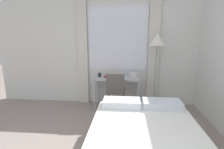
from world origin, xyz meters
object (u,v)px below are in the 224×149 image
object	(u,v)px
telephone	(133,75)
mug	(100,75)
desk_chair	(116,89)
standing_lamp	(157,47)
desk	(117,80)
book	(111,77)

from	to	relation	value
telephone	mug	distance (m)	0.76
desk_chair	mug	size ratio (longest dim) A/B	10.04
standing_lamp	mug	distance (m)	1.42
desk	mug	size ratio (longest dim) A/B	11.87
desk	book	size ratio (longest dim) A/B	3.47
desk	standing_lamp	size ratio (longest dim) A/B	0.61
desk	desk_chair	world-z (taller)	desk_chair
desk	standing_lamp	bearing A→B (deg)	-3.91
desk_chair	book	distance (m)	0.34
book	mug	size ratio (longest dim) A/B	3.42
standing_lamp	book	distance (m)	1.21
desk_chair	mug	world-z (taller)	desk_chair
mug	book	bearing A→B (deg)	-4.04
standing_lamp	telephone	distance (m)	0.83
book	standing_lamp	bearing A→B (deg)	-2.56
desk	book	world-z (taller)	book
standing_lamp	mug	world-z (taller)	standing_lamp
telephone	book	size ratio (longest dim) A/B	0.52
desk_chair	telephone	bearing A→B (deg)	37.98
book	mug	distance (m)	0.27
desk	mug	world-z (taller)	mug
desk	telephone	world-z (taller)	telephone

